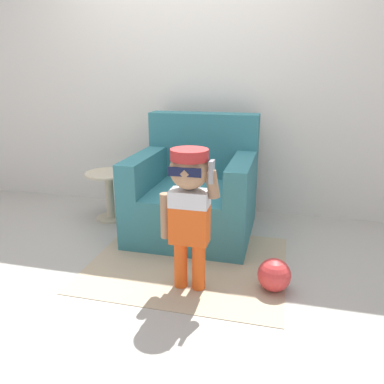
# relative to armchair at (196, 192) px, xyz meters

# --- Properties ---
(ground_plane) EXTENTS (10.00, 10.00, 0.00)m
(ground_plane) POSITION_rel_armchair_xyz_m (-0.18, -0.22, -0.34)
(ground_plane) COLOR #ADA89E
(wall_back) EXTENTS (10.00, 0.05, 2.60)m
(wall_back) POSITION_rel_armchair_xyz_m (-0.18, 0.59, 0.96)
(wall_back) COLOR silver
(wall_back) RESTS_ON ground_plane
(armchair) EXTENTS (0.97, 0.97, 0.98)m
(armchair) POSITION_rel_armchair_xyz_m (0.00, 0.00, 0.00)
(armchair) COLOR teal
(armchair) RESTS_ON ground_plane
(person_child) EXTENTS (0.37, 0.28, 0.90)m
(person_child) POSITION_rel_armchair_xyz_m (0.18, -0.92, 0.25)
(person_child) COLOR #E05119
(person_child) RESTS_ON ground_plane
(side_table) EXTENTS (0.42, 0.42, 0.45)m
(side_table) POSITION_rel_armchair_xyz_m (-0.83, 0.05, -0.07)
(side_table) COLOR beige
(side_table) RESTS_ON ground_plane
(rug) EXTENTS (1.38, 1.17, 0.01)m
(rug) POSITION_rel_armchair_xyz_m (0.09, -0.61, -0.34)
(rug) COLOR tan
(rug) RESTS_ON ground_plane
(toy_ball) EXTENTS (0.21, 0.21, 0.21)m
(toy_ball) POSITION_rel_armchair_xyz_m (0.70, -0.82, -0.24)
(toy_ball) COLOR #D13838
(toy_ball) RESTS_ON ground_plane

